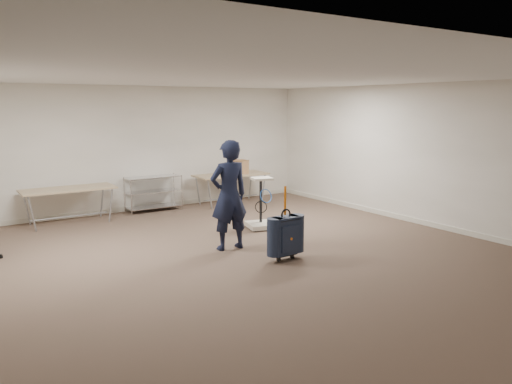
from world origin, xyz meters
TOP-DOWN VIEW (x-y plane):
  - ground at (0.00, 0.00)m, footprint 9.00×9.00m
  - room_shell at (0.00, 1.38)m, footprint 8.00×9.00m
  - folding_table_left at (-1.90, 3.95)m, footprint 1.80×0.75m
  - folding_table_right at (1.90, 3.95)m, footprint 1.80×0.75m
  - wire_shelf at (0.00, 4.20)m, footprint 1.22×0.47m
  - person at (-0.12, 0.62)m, footprint 0.68×0.46m
  - suitcase at (0.29, -0.40)m, footprint 0.43×0.26m
  - equipment_cart at (1.13, 1.49)m, footprint 0.66×0.66m
  - cardboard_box at (2.07, 3.92)m, footprint 0.47×0.37m

SIDE VIEW (x-z plane):
  - ground at x=0.00m, z-range 0.00..0.00m
  - room_shell at x=0.00m, z-range -4.45..4.55m
  - equipment_cart at x=1.13m, z-range -0.24..0.76m
  - suitcase at x=0.29m, z-range -0.19..0.98m
  - wire_shelf at x=0.00m, z-range 0.04..0.84m
  - folding_table_left at x=-1.90m, z-range 0.31..1.04m
  - folding_table_right at x=1.90m, z-range 0.31..1.04m
  - cardboard_box at x=2.07m, z-range 0.73..1.06m
  - person at x=-0.12m, z-range 0.00..1.83m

